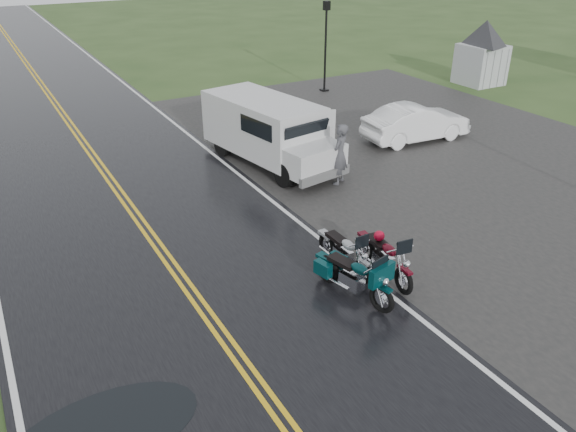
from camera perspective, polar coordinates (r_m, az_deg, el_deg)
The scene contains 11 objects.
ground at distance 11.74m, azimuth -7.20°, elevation -11.39°, with size 120.00×120.00×0.00m, color #2D471E.
road at distance 20.24m, azimuth -18.48°, elevation 4.73°, with size 8.00×100.00×0.04m, color black.
parking_pad at distance 21.00m, azimuth 15.65°, elevation 5.93°, with size 14.00×24.00×0.03m, color black.
visitor_center at distance 31.45m, azimuth 19.38°, elevation 16.83°, with size 16.00×10.00×4.80m, color #A8AAAD, non-canonical shape.
motorcycle_red at distance 12.52m, azimuth 11.77°, elevation -5.49°, with size 0.78×2.16×1.27m, color #4F0915, non-canonical shape.
motorcycle_teal at distance 11.85m, azimuth 9.58°, elevation -7.32°, with size 0.78×2.16×1.27m, color #042F32, non-canonical shape.
motorcycle_silver at distance 12.74m, azimuth 7.65°, elevation -4.76°, with size 0.72×1.98×1.17m, color #A6A9AE, non-canonical shape.
van_white at distance 17.29m, azimuth -0.38°, elevation 6.35°, with size 2.15×5.74×2.25m, color silver, non-canonical shape.
person_at_van at distance 17.68m, azimuth 5.27°, elevation 6.17°, with size 0.71×0.46×1.94m, color #434348.
sedan_white at distance 22.10m, azimuth 12.88°, elevation 9.16°, with size 1.45×4.16×1.37m, color white.
lamp_post_far_right at distance 28.42m, azimuth 3.83°, elevation 16.75°, with size 0.37×0.37×4.31m, color black, non-canonical shape.
Camera 1 is at (-3.25, -8.62, 7.27)m, focal length 35.00 mm.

